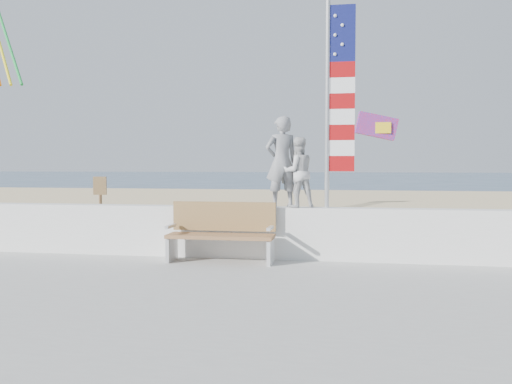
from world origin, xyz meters
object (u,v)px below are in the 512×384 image
at_px(adult, 282,162).
at_px(bench, 222,231).
at_px(flag, 335,95).
at_px(child, 298,172).

height_order(adult, bench, adult).
bearing_deg(bench, adult, 25.25).
height_order(bench, flag, flag).
xyz_separation_m(adult, bench, (-0.96, -0.45, -1.18)).
xyz_separation_m(adult, flag, (0.91, -0.00, 1.13)).
bearing_deg(child, bench, -4.83).
distance_m(bench, flag, 3.00).
relative_size(child, bench, 0.67).
bearing_deg(flag, bench, -166.37).
height_order(child, bench, child).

